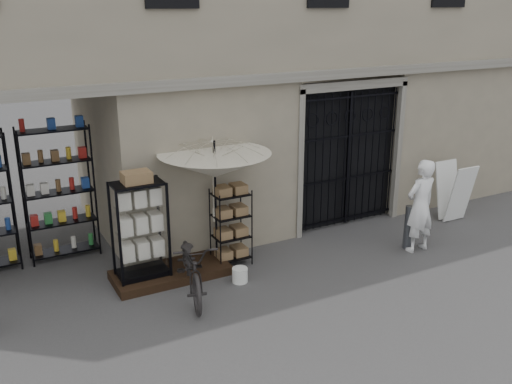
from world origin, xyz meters
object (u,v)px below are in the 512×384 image
market_umbrella (215,159)px  bicycle (193,294)px  shopkeeper (416,250)px  easel_sign (454,192)px  display_cabinet (140,235)px  steel_bollard (408,227)px  wire_rack (231,228)px  white_bucket (240,275)px

market_umbrella → bicycle: market_umbrella is taller
shopkeeper → easel_sign: easel_sign is taller
display_cabinet → bicycle: display_cabinet is taller
market_umbrella → steel_bollard: (3.58, -1.04, -1.57)m
display_cabinet → wire_rack: 1.67m
white_bucket → steel_bollard: (3.51, -0.26, 0.30)m
wire_rack → steel_bollard: bearing=-10.8°
easel_sign → shopkeeper: bearing=-154.1°
wire_rack → shopkeeper: bearing=-12.8°
shopkeeper → easel_sign: size_ratio=1.44×
market_umbrella → easel_sign: 5.68m
wire_rack → white_bucket: wire_rack is taller
display_cabinet → wire_rack: size_ratio=1.25×
white_bucket → easel_sign: 5.47m
display_cabinet → market_umbrella: bearing=14.6°
steel_bollard → easel_sign: bearing=20.1°
display_cabinet → white_bucket: bearing=-13.9°
bicycle → steel_bollard: bearing=11.0°
bicycle → easel_sign: 6.35m
bicycle → easel_sign: size_ratio=1.55×
shopkeeper → bicycle: bearing=-8.4°
display_cabinet → wire_rack: bearing=12.7°
wire_rack → market_umbrella: (-0.27, 0.05, 1.31)m
white_bucket → shopkeeper: size_ratio=0.15×
market_umbrella → bicycle: 2.31m
white_bucket → shopkeeper: (3.60, -0.42, -0.13)m
display_cabinet → shopkeeper: display_cabinet is taller
steel_bollard → bicycle: bearing=177.0°
wire_rack → market_umbrella: market_umbrella is taller
display_cabinet → white_bucket: display_cabinet is taller
white_bucket → bicycle: bearing=-178.3°
steel_bollard → shopkeeper: (0.10, -0.16, -0.43)m
white_bucket → shopkeeper: bearing=-6.6°
white_bucket → steel_bollard: bearing=-4.2°
market_umbrella → steel_bollard: size_ratio=3.23×
market_umbrella → steel_bollard: 4.05m
market_umbrella → white_bucket: 2.04m
easel_sign → white_bucket: bearing=-174.7°
display_cabinet → shopkeeper: (5.07, -1.16, -0.89)m
bicycle → white_bucket: bearing=15.8°
wire_rack → easel_sign: wire_rack is taller
shopkeeper → steel_bollard: bearing=-61.6°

